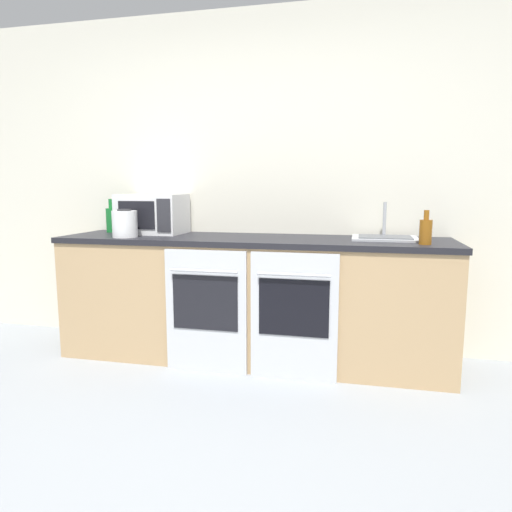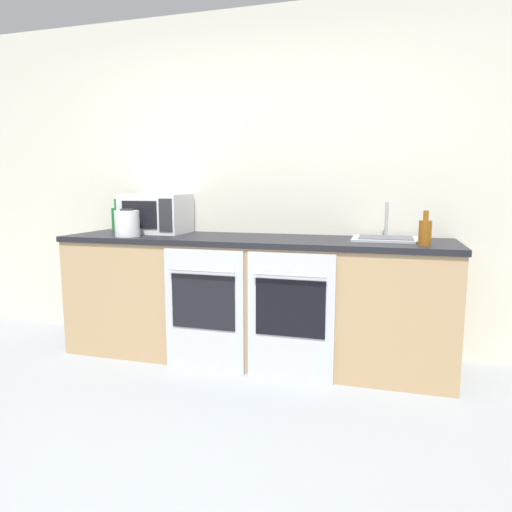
% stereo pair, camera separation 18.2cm
% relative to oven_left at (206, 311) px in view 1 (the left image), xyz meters
% --- Properties ---
extents(ground_plane, '(16.00, 16.00, 0.00)m').
position_rel_oven_left_xyz_m(ground_plane, '(0.24, -1.34, -0.43)').
color(ground_plane, gray).
extents(wall_back, '(10.00, 0.06, 2.60)m').
position_rel_oven_left_xyz_m(wall_back, '(0.24, 0.70, 0.87)').
color(wall_back, silver).
rests_on(wall_back, ground_plane).
extents(counter_back, '(2.81, 0.68, 0.90)m').
position_rel_oven_left_xyz_m(counter_back, '(0.24, 0.34, 0.02)').
color(counter_back, tan).
rests_on(counter_back, ground_plane).
extents(oven_left, '(0.57, 0.06, 0.85)m').
position_rel_oven_left_xyz_m(oven_left, '(0.00, 0.00, 0.00)').
color(oven_left, silver).
rests_on(oven_left, ground_plane).
extents(oven_right, '(0.57, 0.06, 0.85)m').
position_rel_oven_left_xyz_m(oven_right, '(0.60, 0.00, 0.00)').
color(oven_right, silver).
rests_on(oven_right, ground_plane).
extents(microwave, '(0.49, 0.37, 0.31)m').
position_rel_oven_left_xyz_m(microwave, '(-0.59, 0.47, 0.62)').
color(microwave, silver).
rests_on(microwave, counter_back).
extents(bottle_amber, '(0.08, 0.08, 0.22)m').
position_rel_oven_left_xyz_m(bottle_amber, '(1.40, 0.17, 0.56)').
color(bottle_amber, '#8C5114').
rests_on(bottle_amber, counter_back).
extents(bottle_green, '(0.09, 0.09, 0.27)m').
position_rel_oven_left_xyz_m(bottle_green, '(-0.97, 0.49, 0.58)').
color(bottle_green, '#19722D').
rests_on(bottle_green, counter_back).
extents(kettle, '(0.18, 0.18, 0.20)m').
position_rel_oven_left_xyz_m(kettle, '(-0.66, 0.15, 0.57)').
color(kettle, white).
rests_on(kettle, counter_back).
extents(sink, '(0.45, 0.37, 0.25)m').
position_rel_oven_left_xyz_m(sink, '(1.17, 0.43, 0.49)').
color(sink, '#A8AAAF').
rests_on(sink, counter_back).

